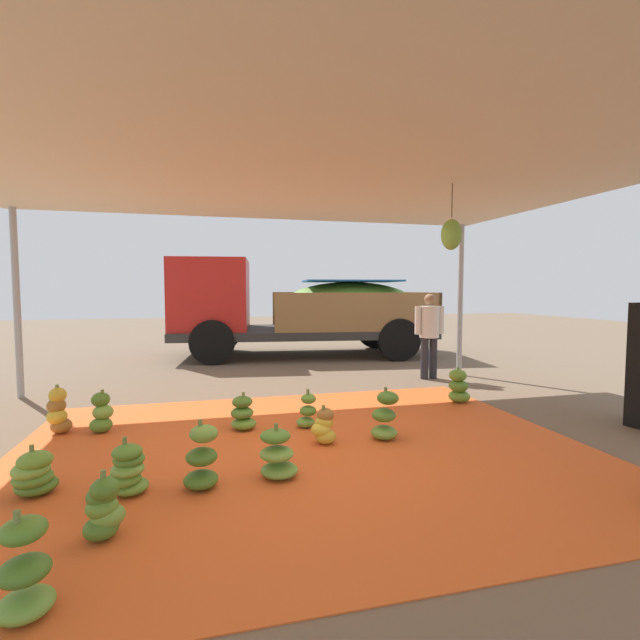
% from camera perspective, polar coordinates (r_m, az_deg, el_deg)
% --- Properties ---
extents(ground_plane, '(40.00, 40.00, 0.00)m').
position_cam_1_polar(ground_plane, '(7.74, -6.67, -8.63)').
color(ground_plane, brown).
extents(tarp_orange, '(5.94, 4.75, 0.01)m').
position_cam_1_polar(tarp_orange, '(4.90, -1.99, -16.10)').
color(tarp_orange, '#E05B23').
rests_on(tarp_orange, ground).
extents(tent_canopy, '(8.00, 7.00, 2.98)m').
position_cam_1_polar(tent_canopy, '(4.68, -1.71, 18.95)').
color(tent_canopy, '#9EA0A5').
rests_on(tent_canopy, ground).
extents(banana_bunch_0, '(0.40, 0.40, 0.59)m').
position_cam_1_polar(banana_bunch_0, '(4.07, -14.75, -16.74)').
color(banana_bunch_0, '#477523').
rests_on(banana_bunch_0, tarp_orange).
extents(banana_bunch_1, '(0.39, 0.39, 0.56)m').
position_cam_1_polar(banana_bunch_1, '(3.03, -33.39, -25.22)').
color(banana_bunch_1, '#6B9E38').
rests_on(banana_bunch_1, tarp_orange).
extents(banana_bunch_2, '(0.42, 0.42, 0.45)m').
position_cam_1_polar(banana_bunch_2, '(5.56, -9.77, -11.68)').
color(banana_bunch_2, '#60932D').
rests_on(banana_bunch_2, tarp_orange).
extents(banana_bunch_3, '(0.28, 0.26, 0.47)m').
position_cam_1_polar(banana_bunch_3, '(5.55, -1.64, -11.58)').
color(banana_bunch_3, '#6B9E38').
rests_on(banana_bunch_3, tarp_orange).
extents(banana_bunch_5, '(0.32, 0.34, 0.50)m').
position_cam_1_polar(banana_bunch_5, '(5.95, -25.97, -10.64)').
color(banana_bunch_5, '#518428').
rests_on(banana_bunch_5, tarp_orange).
extents(banana_bunch_6, '(0.43, 0.43, 0.42)m').
position_cam_1_polar(banana_bunch_6, '(4.49, -32.53, -16.20)').
color(banana_bunch_6, '#477523').
rests_on(banana_bunch_6, tarp_orange).
extents(banana_bunch_7, '(0.36, 0.33, 0.46)m').
position_cam_1_polar(banana_bunch_7, '(3.59, -25.76, -20.77)').
color(banana_bunch_7, '#477523').
rests_on(banana_bunch_7, tarp_orange).
extents(banana_bunch_8, '(0.41, 0.40, 0.53)m').
position_cam_1_polar(banana_bunch_8, '(7.00, 17.18, -8.14)').
color(banana_bunch_8, '#60932D').
rests_on(banana_bunch_8, tarp_orange).
extents(banana_bunch_9, '(0.33, 0.32, 0.58)m').
position_cam_1_polar(banana_bunch_9, '(6.09, -30.27, -10.08)').
color(banana_bunch_9, '#996628').
rests_on(banana_bunch_9, tarp_orange).
extents(banana_bunch_10, '(0.42, 0.39, 0.48)m').
position_cam_1_polar(banana_bunch_10, '(4.16, -23.22, -17.16)').
color(banana_bunch_10, '#60932D').
rests_on(banana_bunch_10, tarp_orange).
extents(banana_bunch_11, '(0.43, 0.43, 0.48)m').
position_cam_1_polar(banana_bunch_11, '(4.20, -5.43, -16.72)').
color(banana_bunch_11, '#6B9E38').
rests_on(banana_bunch_11, tarp_orange).
extents(banana_bunch_12, '(0.34, 0.35, 0.59)m').
position_cam_1_polar(banana_bunch_12, '(5.16, 8.24, -12.12)').
color(banana_bunch_12, '#6B9E38').
rests_on(banana_bunch_12, tarp_orange).
extents(banana_bunch_13, '(0.35, 0.32, 0.42)m').
position_cam_1_polar(banana_bunch_13, '(5.01, 0.50, -13.40)').
color(banana_bunch_13, gold).
rests_on(banana_bunch_13, tarp_orange).
extents(cargo_truck_main, '(6.55, 3.22, 2.40)m').
position_cam_1_polar(cargo_truck_main, '(11.34, -3.14, 1.63)').
color(cargo_truck_main, '#2D2D2D').
rests_on(cargo_truck_main, ground).
extents(worker_0, '(0.58, 0.36, 1.60)m').
position_cam_1_polar(worker_0, '(8.63, 13.70, -1.16)').
color(worker_0, '#26262D').
rests_on(worker_0, ground).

